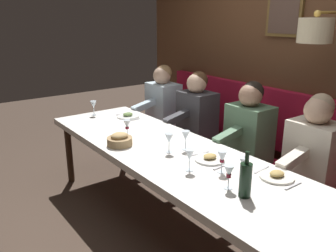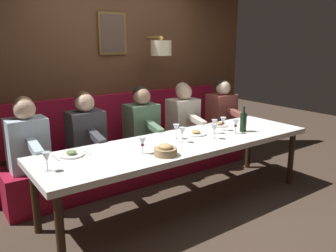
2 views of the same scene
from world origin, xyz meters
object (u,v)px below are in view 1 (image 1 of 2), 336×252
object	(u,v)px
diner_near	(314,146)
wine_glass_1	(222,157)
wine_glass_2	(127,125)
wine_glass_5	(189,156)
wine_glass_3	(94,105)
wine_glass_4	(186,136)
bread_bowl	(120,140)
wine_glass_6	(244,164)
wine_glass_7	(169,139)
diner_middle	(249,125)
wine_bottle	(245,179)
diner_far	(197,109)
dining_table	(175,159)
diner_farthest	(163,99)
wine_glass_0	(229,172)

from	to	relation	value
diner_near	wine_glass_1	size ratio (longest dim) A/B	4.82
wine_glass_2	diner_near	bearing A→B (deg)	-52.12
wine_glass_5	wine_glass_2	bearing A→B (deg)	88.83
wine_glass_3	wine_glass_4	bearing A→B (deg)	-84.11
wine_glass_5	bread_bowl	size ratio (longest dim) A/B	0.75
wine_glass_6	wine_glass_7	distance (m)	0.71
bread_bowl	wine_glass_7	bearing A→B (deg)	-57.93
diner_middle	wine_glass_1	world-z (taller)	diner_middle
wine_glass_6	wine_bottle	size ratio (longest dim) A/B	0.55
diner_far	wine_bottle	xyz separation A→B (m)	(-0.98, -1.56, 0.04)
wine_glass_1	wine_glass_3	xyz separation A→B (m)	(-0.07, 1.94, 0.00)
diner_far	wine_glass_7	bearing A→B (deg)	-142.73
diner_far	wine_glass_7	size ratio (longest dim) A/B	4.82
dining_table	bread_bowl	size ratio (longest dim) A/B	14.38
diner_far	wine_glass_4	distance (m)	1.06
diner_far	wine_glass_5	world-z (taller)	diner_far
diner_middle	diner_farthest	size ratio (longest dim) A/B	1.00
diner_near	wine_bottle	bearing A→B (deg)	-172.39
wine_glass_0	wine_glass_7	xyz separation A→B (m)	(0.07, 0.73, 0.00)
diner_near	diner_farthest	bearing A→B (deg)	90.00
dining_table	wine_glass_6	bearing A→B (deg)	-83.93
diner_farthest	bread_bowl	world-z (taller)	diner_farthest
diner_near	wine_glass_4	xyz separation A→B (m)	(-0.77, 0.71, 0.04)
wine_bottle	wine_glass_5	bearing A→B (deg)	93.36
dining_table	diner_near	xyz separation A→B (m)	(0.88, -0.70, 0.13)
diner_far	wine_glass_0	world-z (taller)	diner_far
diner_middle	wine_glass_1	bearing A→B (deg)	-150.72
dining_table	diner_near	bearing A→B (deg)	-38.44
wine_glass_0	wine_glass_4	bearing A→B (deg)	72.62
wine_glass_6	wine_glass_3	bearing A→B (deg)	92.83
diner_middle	wine_glass_7	size ratio (longest dim) A/B	4.82
diner_farthest	wine_bottle	xyz separation A→B (m)	(-0.98, -2.21, 0.04)
wine_glass_0	wine_glass_7	world-z (taller)	same
wine_glass_2	diner_middle	bearing A→B (deg)	-31.07
wine_glass_4	wine_glass_5	xyz separation A→B (m)	(-0.24, -0.34, 0.00)
diner_near	wine_glass_2	xyz separation A→B (m)	(-0.99, 1.28, 0.04)
wine_glass_1	wine_bottle	distance (m)	0.36
diner_far	wine_glass_3	bearing A→B (deg)	142.02
diner_far	wine_glass_7	xyz separation A→B (m)	(-0.91, -0.70, 0.04)
wine_glass_2	wine_glass_3	world-z (taller)	same
diner_middle	wine_glass_2	distance (m)	1.16
wine_glass_5	wine_bottle	distance (m)	0.50
diner_farthest	wine_glass_6	world-z (taller)	diner_farthest
wine_glass_0	diner_near	bearing A→B (deg)	-0.21
wine_glass_0	wine_glass_6	world-z (taller)	same
diner_farthest	wine_glass_3	distance (m)	0.92
wine_glass_5	bread_bowl	world-z (taller)	wine_glass_5
dining_table	wine_glass_3	world-z (taller)	wine_glass_3
wine_glass_2	wine_glass_5	xyz separation A→B (m)	(-0.02, -0.91, 0.00)
diner_far	wine_glass_7	world-z (taller)	diner_far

